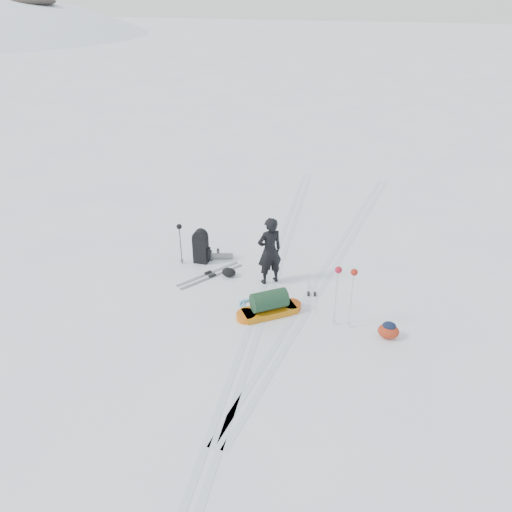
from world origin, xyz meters
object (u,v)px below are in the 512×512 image
object	(u,v)px
pulk_sled	(269,306)
ski_poles_black	(180,231)
expedition_rucksack	(203,247)
skier	(270,251)

from	to	relation	value
pulk_sled	ski_poles_black	size ratio (longest dim) A/B	1.30
expedition_rucksack	ski_poles_black	xyz separation A→B (m)	(-0.56, -0.26, 0.53)
pulk_sled	expedition_rucksack	size ratio (longest dim) A/B	1.56
pulk_sled	expedition_rucksack	distance (m)	3.09
pulk_sled	ski_poles_black	world-z (taller)	ski_poles_black
skier	pulk_sled	world-z (taller)	skier
skier	pulk_sled	size ratio (longest dim) A/B	1.17
pulk_sled	ski_poles_black	xyz separation A→B (m)	(-2.94, 1.68, 0.75)
expedition_rucksack	skier	bearing A→B (deg)	-16.38
skier	expedition_rucksack	xyz separation A→B (m)	(-2.03, 0.55, -0.46)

